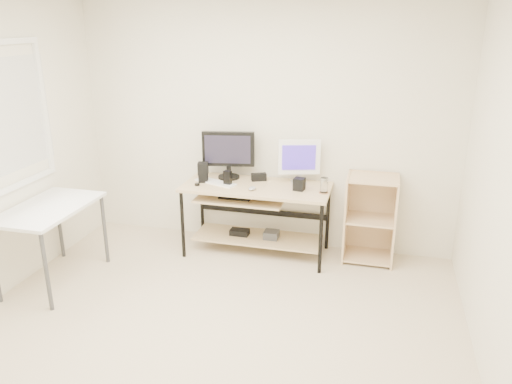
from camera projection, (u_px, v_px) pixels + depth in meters
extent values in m
cube|color=beige|center=(202.00, 345.00, 3.81)|extent=(4.00, 4.00, 0.01)
cube|color=silver|center=(265.00, 126.00, 5.21)|extent=(4.00, 0.01, 2.60)
cube|color=white|center=(5.00, 117.00, 4.32)|extent=(0.01, 1.00, 1.20)
cube|color=#CFB483|center=(256.00, 187.00, 5.08)|extent=(1.50, 0.65, 0.03)
cube|color=#CFB483|center=(241.00, 198.00, 5.11)|extent=(0.90, 0.49, 0.02)
cube|color=#CFB483|center=(258.00, 237.00, 5.32)|extent=(1.35, 0.46, 0.02)
cube|color=black|center=(236.00, 196.00, 5.12)|extent=(0.33, 0.22, 0.01)
cylinder|color=black|center=(259.00, 200.00, 5.01)|extent=(0.14, 0.01, 0.01)
cube|color=#414144|center=(271.00, 235.00, 5.27)|extent=(0.15, 0.15, 0.08)
cube|color=black|center=(240.00, 232.00, 5.35)|extent=(0.20, 0.12, 0.06)
cylinder|color=black|center=(183.00, 225.00, 5.11)|extent=(0.04, 0.04, 0.72)
cylinder|color=black|center=(202.00, 206.00, 5.63)|extent=(0.04, 0.04, 0.72)
cylinder|color=black|center=(321.00, 239.00, 4.78)|extent=(0.04, 0.04, 0.72)
cylinder|color=black|center=(328.00, 217.00, 5.30)|extent=(0.04, 0.04, 0.72)
cube|color=white|center=(48.00, 208.00, 4.52)|extent=(0.60, 1.00, 0.03)
cylinder|color=#414144|center=(59.00, 224.00, 5.12)|extent=(0.04, 0.04, 0.72)
cylinder|color=#414144|center=(46.00, 272.00, 4.16)|extent=(0.04, 0.04, 0.72)
cylinder|color=#414144|center=(105.00, 229.00, 5.00)|extent=(0.04, 0.04, 0.72)
cube|color=beige|center=(346.00, 217.00, 5.08)|extent=(0.02, 0.40, 0.90)
cube|color=beige|center=(395.00, 221.00, 4.96)|extent=(0.02, 0.40, 0.90)
cube|color=beige|center=(371.00, 212.00, 5.19)|extent=(0.50, 0.02, 0.90)
cube|color=beige|center=(367.00, 256.00, 5.15)|extent=(0.46, 0.38, 0.02)
cube|color=beige|center=(370.00, 219.00, 5.02)|extent=(0.46, 0.38, 0.02)
cube|color=beige|center=(373.00, 178.00, 4.88)|extent=(0.46, 0.38, 0.02)
cylinder|color=black|center=(229.00, 177.00, 5.32)|extent=(0.23, 0.23, 0.02)
cylinder|color=black|center=(229.00, 171.00, 5.30)|extent=(0.05, 0.05, 0.11)
cube|color=black|center=(228.00, 149.00, 5.22)|extent=(0.55, 0.15, 0.36)
cube|color=black|center=(227.00, 150.00, 5.19)|extent=(0.46, 0.09, 0.29)
cube|color=silver|center=(299.00, 182.00, 5.16)|extent=(0.15, 0.14, 0.01)
cylinder|color=silver|center=(299.00, 178.00, 5.15)|extent=(0.04, 0.04, 0.09)
cube|color=white|center=(299.00, 157.00, 5.07)|extent=(0.42, 0.16, 0.36)
cube|color=#432ABA|center=(299.00, 158.00, 5.05)|extent=(0.35, 0.11, 0.29)
cube|color=white|center=(216.00, 182.00, 5.16)|extent=(0.48, 0.28, 0.02)
ellipsoid|color=#A9A9AD|center=(252.00, 188.00, 4.94)|extent=(0.08, 0.11, 0.04)
cube|color=black|center=(259.00, 177.00, 5.23)|extent=(0.17, 0.13, 0.08)
cube|color=black|center=(203.00, 178.00, 5.19)|extent=(0.11, 0.11, 0.08)
cube|color=black|center=(203.00, 168.00, 5.15)|extent=(0.13, 0.13, 0.12)
cube|color=black|center=(299.00, 184.00, 4.93)|extent=(0.12, 0.12, 0.12)
cube|color=black|center=(228.00, 178.00, 5.06)|extent=(0.09, 0.06, 0.15)
cylinder|color=black|center=(197.00, 184.00, 5.08)|extent=(0.06, 0.06, 0.02)
cube|color=black|center=(298.00, 188.00, 5.00)|extent=(0.09, 0.11, 0.01)
cylinder|color=#AA744C|center=(324.00, 193.00, 4.86)|extent=(0.10, 0.10, 0.01)
cylinder|color=white|center=(324.00, 185.00, 4.84)|extent=(0.08, 0.08, 0.15)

